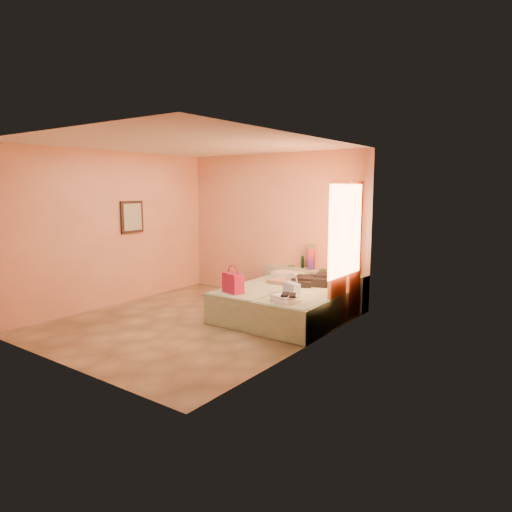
{
  "coord_description": "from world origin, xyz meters",
  "views": [
    {
      "loc": [
        4.94,
        -5.17,
        2.16
      ],
      "look_at": [
        0.58,
        0.85,
        1.03
      ],
      "focal_mm": 32.0,
      "sensor_mm": 36.0,
      "label": 1
    }
  ],
  "objects_px": {
    "headboard_ledge": "(313,287)",
    "flower_vase": "(355,267)",
    "magenta_handbag": "(233,283)",
    "blue_handbag": "(292,289)",
    "bed_right": "(310,308)",
    "towel_stack": "(285,299)",
    "water_bottle": "(303,262)",
    "bed_left": "(264,300)",
    "green_book": "(325,271)"
  },
  "relations": [
    {
      "from": "magenta_handbag",
      "to": "blue_handbag",
      "type": "relative_size",
      "value": 1.14
    },
    {
      "from": "water_bottle",
      "to": "magenta_handbag",
      "type": "distance_m",
      "value": 1.86
    },
    {
      "from": "bed_left",
      "to": "flower_vase",
      "type": "height_order",
      "value": "flower_vase"
    },
    {
      "from": "bed_left",
      "to": "water_bottle",
      "type": "xyz_separation_m",
      "value": [
        0.1,
        1.12,
        0.51
      ]
    },
    {
      "from": "bed_left",
      "to": "towel_stack",
      "type": "relative_size",
      "value": 5.71
    },
    {
      "from": "flower_vase",
      "to": "bed_right",
      "type": "bearing_deg",
      "value": -102.86
    },
    {
      "from": "magenta_handbag",
      "to": "bed_left",
      "type": "bearing_deg",
      "value": 98.34
    },
    {
      "from": "bed_left",
      "to": "towel_stack",
      "type": "xyz_separation_m",
      "value": [
        0.91,
        -0.76,
        0.3
      ]
    },
    {
      "from": "headboard_ledge",
      "to": "magenta_handbag",
      "type": "relative_size",
      "value": 6.03
    },
    {
      "from": "bed_left",
      "to": "towel_stack",
      "type": "distance_m",
      "value": 1.22
    },
    {
      "from": "water_bottle",
      "to": "flower_vase",
      "type": "bearing_deg",
      "value": 0.26
    },
    {
      "from": "headboard_ledge",
      "to": "water_bottle",
      "type": "xyz_separation_m",
      "value": [
        -0.27,
        0.07,
        0.43
      ]
    },
    {
      "from": "bed_right",
      "to": "water_bottle",
      "type": "distance_m",
      "value": 1.47
    },
    {
      "from": "bed_left",
      "to": "towel_stack",
      "type": "bearing_deg",
      "value": -41.22
    },
    {
      "from": "water_bottle",
      "to": "magenta_handbag",
      "type": "relative_size",
      "value": 0.64
    },
    {
      "from": "headboard_ledge",
      "to": "flower_vase",
      "type": "xyz_separation_m",
      "value": [
        0.78,
        0.08,
        0.45
      ]
    },
    {
      "from": "headboard_ledge",
      "to": "bed_left",
      "type": "distance_m",
      "value": 1.12
    },
    {
      "from": "green_book",
      "to": "flower_vase",
      "type": "distance_m",
      "value": 0.57
    },
    {
      "from": "bed_right",
      "to": "water_bottle",
      "type": "relative_size",
      "value": 9.13
    },
    {
      "from": "flower_vase",
      "to": "blue_handbag",
      "type": "bearing_deg",
      "value": -106.35
    },
    {
      "from": "blue_handbag",
      "to": "bed_left",
      "type": "bearing_deg",
      "value": -178.44
    },
    {
      "from": "bed_right",
      "to": "flower_vase",
      "type": "height_order",
      "value": "flower_vase"
    },
    {
      "from": "headboard_ledge",
      "to": "magenta_handbag",
      "type": "height_order",
      "value": "magenta_handbag"
    },
    {
      "from": "magenta_handbag",
      "to": "towel_stack",
      "type": "xyz_separation_m",
      "value": [
        0.99,
        -0.03,
        -0.11
      ]
    },
    {
      "from": "bed_left",
      "to": "water_bottle",
      "type": "height_order",
      "value": "water_bottle"
    },
    {
      "from": "headboard_ledge",
      "to": "bed_right",
      "type": "xyz_separation_m",
      "value": [
        0.52,
        -1.06,
        -0.08
      ]
    },
    {
      "from": "headboard_ledge",
      "to": "blue_handbag",
      "type": "bearing_deg",
      "value": -74.93
    },
    {
      "from": "flower_vase",
      "to": "blue_handbag",
      "type": "height_order",
      "value": "flower_vase"
    },
    {
      "from": "green_book",
      "to": "blue_handbag",
      "type": "bearing_deg",
      "value": -103.54
    },
    {
      "from": "green_book",
      "to": "water_bottle",
      "type": "bearing_deg",
      "value": 152.61
    },
    {
      "from": "headboard_ledge",
      "to": "water_bottle",
      "type": "height_order",
      "value": "water_bottle"
    },
    {
      "from": "water_bottle",
      "to": "bed_left",
      "type": "bearing_deg",
      "value": -95.35
    },
    {
      "from": "flower_vase",
      "to": "magenta_handbag",
      "type": "height_order",
      "value": "flower_vase"
    },
    {
      "from": "headboard_ledge",
      "to": "bed_right",
      "type": "relative_size",
      "value": 1.02
    },
    {
      "from": "bed_right",
      "to": "towel_stack",
      "type": "xyz_separation_m",
      "value": [
        0.01,
        -0.75,
        0.3
      ]
    },
    {
      "from": "water_bottle",
      "to": "blue_handbag",
      "type": "distance_m",
      "value": 1.57
    },
    {
      "from": "water_bottle",
      "to": "green_book",
      "type": "distance_m",
      "value": 0.52
    },
    {
      "from": "water_bottle",
      "to": "headboard_ledge",
      "type": "bearing_deg",
      "value": -14.61
    },
    {
      "from": "flower_vase",
      "to": "magenta_handbag",
      "type": "distance_m",
      "value": 2.23
    },
    {
      "from": "bed_right",
      "to": "magenta_handbag",
      "type": "distance_m",
      "value": 1.29
    },
    {
      "from": "bed_left",
      "to": "magenta_handbag",
      "type": "height_order",
      "value": "magenta_handbag"
    },
    {
      "from": "magenta_handbag",
      "to": "blue_handbag",
      "type": "distance_m",
      "value": 0.93
    },
    {
      "from": "headboard_ledge",
      "to": "towel_stack",
      "type": "height_order",
      "value": "headboard_ledge"
    },
    {
      "from": "water_bottle",
      "to": "towel_stack",
      "type": "bearing_deg",
      "value": -66.85
    },
    {
      "from": "bed_right",
      "to": "blue_handbag",
      "type": "height_order",
      "value": "blue_handbag"
    },
    {
      "from": "headboard_ledge",
      "to": "towel_stack",
      "type": "bearing_deg",
      "value": -73.57
    },
    {
      "from": "bed_right",
      "to": "blue_handbag",
      "type": "bearing_deg",
      "value": -119.83
    },
    {
      "from": "towel_stack",
      "to": "headboard_ledge",
      "type": "bearing_deg",
      "value": 106.43
    },
    {
      "from": "bed_left",
      "to": "water_bottle",
      "type": "bearing_deg",
      "value": 83.31
    },
    {
      "from": "magenta_handbag",
      "to": "towel_stack",
      "type": "relative_size",
      "value": 0.97
    }
  ]
}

